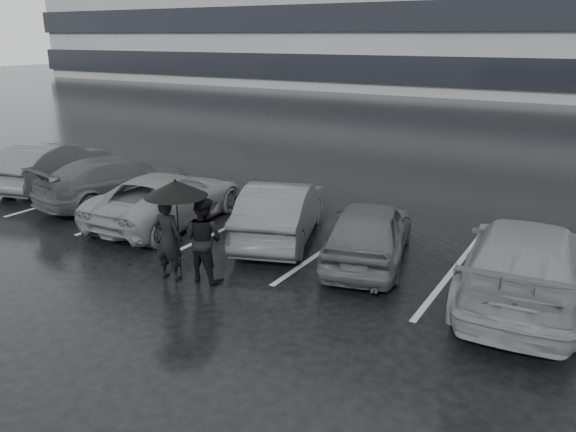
% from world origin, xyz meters
% --- Properties ---
extents(ground, '(160.00, 160.00, 0.00)m').
position_xyz_m(ground, '(0.00, 0.00, 0.00)').
color(ground, black).
rests_on(ground, ground).
extents(car_main, '(2.51, 4.19, 1.33)m').
position_xyz_m(car_main, '(1.69, 2.12, 0.67)').
color(car_main, black).
rests_on(car_main, ground).
extents(car_west_a, '(2.79, 4.43, 1.38)m').
position_xyz_m(car_west_a, '(-0.64, 2.38, 0.69)').
color(car_west_a, '#2B2B2E').
rests_on(car_west_a, ground).
extents(car_west_b, '(2.48, 4.78, 1.29)m').
position_xyz_m(car_west_b, '(-3.73, 1.94, 0.64)').
color(car_west_b, '#505053').
rests_on(car_west_b, ground).
extents(car_west_c, '(2.78, 4.88, 1.33)m').
position_xyz_m(car_west_c, '(-6.23, 2.54, 0.67)').
color(car_west_c, black).
rests_on(car_west_c, ground).
extents(car_west_d, '(2.54, 4.61, 1.44)m').
position_xyz_m(car_west_d, '(-9.30, 2.74, 0.72)').
color(car_west_d, '#2B2B2E').
rests_on(car_west_d, ground).
extents(car_east, '(2.47, 5.22, 1.47)m').
position_xyz_m(car_east, '(4.81, 1.86, 0.73)').
color(car_east, '#505053').
rests_on(car_east, ground).
extents(pedestrian_left, '(0.65, 0.47, 1.66)m').
position_xyz_m(pedestrian_left, '(-1.30, -0.72, 0.83)').
color(pedestrian_left, black).
rests_on(pedestrian_left, ground).
extents(pedestrian_right, '(0.84, 0.66, 1.70)m').
position_xyz_m(pedestrian_right, '(-0.68, -0.41, 0.85)').
color(pedestrian_right, black).
rests_on(pedestrian_right, ground).
extents(umbrella, '(1.20, 1.20, 2.04)m').
position_xyz_m(umbrella, '(-1.10, -0.64, 1.86)').
color(umbrella, black).
rests_on(umbrella, ground).
extents(stall_stripes, '(19.72, 5.00, 0.00)m').
position_xyz_m(stall_stripes, '(-0.80, 2.50, 0.00)').
color(stall_stripes, '#A3A3A6').
rests_on(stall_stripes, ground).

